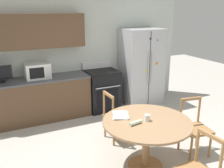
{
  "coord_description": "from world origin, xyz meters",
  "views": [
    {
      "loc": [
        -1.75,
        -2.79,
        2.29
      ],
      "look_at": [
        0.13,
        1.15,
        0.95
      ],
      "focal_mm": 40.0,
      "sensor_mm": 36.0,
      "label": 1
    }
  ],
  "objects_px": {
    "dining_chair_right": "(194,128)",
    "candle_glass": "(147,118)",
    "oven_range": "(102,90)",
    "countertop_tv": "(1,73)",
    "microwave": "(38,71)",
    "dining_chair_far": "(116,117)",
    "refrigerator": "(141,67)"
  },
  "relations": [
    {
      "from": "dining_chair_right",
      "to": "candle_glass",
      "type": "bearing_deg",
      "value": 7.59
    },
    {
      "from": "dining_chair_far",
      "to": "candle_glass",
      "type": "xyz_separation_m",
      "value": [
        0.04,
        -0.9,
        0.35
      ]
    },
    {
      "from": "oven_range",
      "to": "dining_chair_right",
      "type": "bearing_deg",
      "value": -75.61
    },
    {
      "from": "refrigerator",
      "to": "candle_glass",
      "type": "bearing_deg",
      "value": -120.12
    },
    {
      "from": "microwave",
      "to": "dining_chair_far",
      "type": "distance_m",
      "value": 1.94
    },
    {
      "from": "oven_range",
      "to": "countertop_tv",
      "type": "xyz_separation_m",
      "value": [
        -2.09,
        0.06,
        0.61
      ]
    },
    {
      "from": "dining_chair_right",
      "to": "candle_glass",
      "type": "relative_size",
      "value": 9.78
    },
    {
      "from": "refrigerator",
      "to": "candle_glass",
      "type": "relative_size",
      "value": 19.76
    },
    {
      "from": "oven_range",
      "to": "dining_chair_far",
      "type": "bearing_deg",
      "value": -103.32
    },
    {
      "from": "candle_glass",
      "to": "dining_chair_far",
      "type": "bearing_deg",
      "value": 92.25
    },
    {
      "from": "oven_range",
      "to": "countertop_tv",
      "type": "distance_m",
      "value": 2.18
    },
    {
      "from": "countertop_tv",
      "to": "dining_chair_right",
      "type": "distance_m",
      "value": 3.67
    },
    {
      "from": "dining_chair_right",
      "to": "dining_chair_far",
      "type": "bearing_deg",
      "value": -35.66
    },
    {
      "from": "oven_range",
      "to": "candle_glass",
      "type": "xyz_separation_m",
      "value": [
        -0.3,
        -2.34,
        0.32
      ]
    },
    {
      "from": "microwave",
      "to": "oven_range",
      "type": "bearing_deg",
      "value": -3.08
    },
    {
      "from": "microwave",
      "to": "refrigerator",
      "type": "bearing_deg",
      "value": -2.55
    },
    {
      "from": "oven_range",
      "to": "candle_glass",
      "type": "height_order",
      "value": "oven_range"
    },
    {
      "from": "microwave",
      "to": "dining_chair_far",
      "type": "xyz_separation_m",
      "value": [
        1.05,
        -1.51,
        -0.62
      ]
    },
    {
      "from": "refrigerator",
      "to": "microwave",
      "type": "relative_size",
      "value": 3.75
    },
    {
      "from": "countertop_tv",
      "to": "candle_glass",
      "type": "xyz_separation_m",
      "value": [
        1.78,
        -2.4,
        -0.29
      ]
    },
    {
      "from": "candle_glass",
      "to": "countertop_tv",
      "type": "bearing_deg",
      "value": 126.63
    },
    {
      "from": "oven_range",
      "to": "microwave",
      "type": "distance_m",
      "value": 1.51
    },
    {
      "from": "refrigerator",
      "to": "oven_range",
      "type": "distance_m",
      "value": 1.13
    },
    {
      "from": "refrigerator",
      "to": "microwave",
      "type": "distance_m",
      "value": 2.44
    },
    {
      "from": "refrigerator",
      "to": "countertop_tv",
      "type": "distance_m",
      "value": 3.13
    },
    {
      "from": "refrigerator",
      "to": "candle_glass",
      "type": "height_order",
      "value": "refrigerator"
    },
    {
      "from": "microwave",
      "to": "countertop_tv",
      "type": "xyz_separation_m",
      "value": [
        -0.69,
        -0.02,
        0.02
      ]
    },
    {
      "from": "oven_range",
      "to": "dining_chair_right",
      "type": "distance_m",
      "value": 2.43
    },
    {
      "from": "microwave",
      "to": "dining_chair_right",
      "type": "relative_size",
      "value": 0.54
    },
    {
      "from": "oven_range",
      "to": "microwave",
      "type": "relative_size",
      "value": 2.22
    },
    {
      "from": "countertop_tv",
      "to": "oven_range",
      "type": "bearing_deg",
      "value": -1.63
    },
    {
      "from": "microwave",
      "to": "dining_chair_far",
      "type": "bearing_deg",
      "value": -55.11
    }
  ]
}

